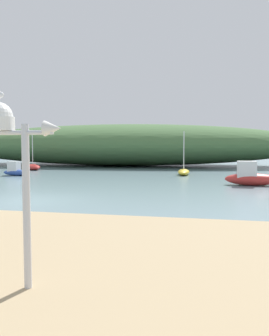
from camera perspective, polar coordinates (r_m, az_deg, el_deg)
The scene contains 7 objects.
ground_plane at distance 16.26m, azimuth -16.50°, elevation -5.23°, with size 120.00×120.00×0.00m, color gray.
distant_hill at distance 44.85m, azimuth -2.98°, elevation 3.92°, with size 48.85×15.29×5.41m, color #476B3D.
mast_structure at distance 5.69m, azimuth -20.78°, elevation 5.20°, with size 1.32×0.51×2.97m.
sailboat_east_reach at distance 29.77m, azimuth 8.34°, elevation -0.63°, with size 1.05×3.24×3.81m.
sailboat_west_reach at distance 37.52m, azimuth -16.86°, elevation 0.19°, with size 3.22×3.36×4.00m.
motorboat_by_sandbar at distance 30.39m, azimuth -19.49°, elevation -0.43°, with size 2.66×1.09×1.22m.
motorboat_outer_mooring at distance 22.64m, azimuth 19.08°, elevation -1.39°, with size 3.43×1.45×1.55m.
Camera 1 is at (7.60, -14.16, 2.46)m, focal length 35.94 mm.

